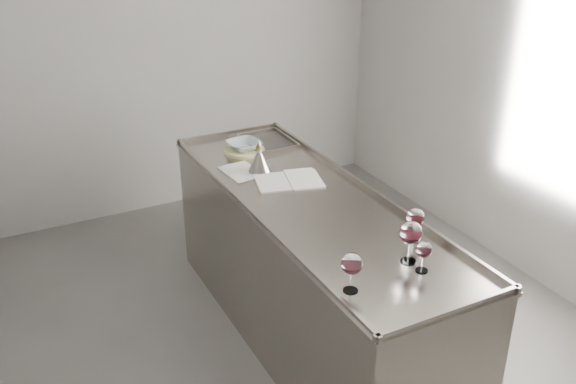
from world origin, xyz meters
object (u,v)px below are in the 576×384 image
wine_glass_left (352,265)px  wine_glass_small (424,251)px  wine_glass_right (415,218)px  wine_funnel (259,162)px  ceramic_bowl (244,145)px  wine_glass_middle (411,234)px  notebook (289,181)px  counter (309,272)px

wine_glass_left → wine_glass_small: wine_glass_left is taller
wine_glass_right → wine_funnel: bearing=105.7°
wine_glass_right → wine_funnel: 1.18m
ceramic_bowl → wine_glass_small: bearing=-85.6°
wine_glass_left → ceramic_bowl: bearing=81.8°
wine_glass_middle → ceramic_bowl: size_ratio=0.97×
wine_glass_left → notebook: size_ratio=0.42×
wine_glass_middle → wine_glass_small: (0.01, -0.09, -0.04)m
wine_glass_middle → wine_glass_right: bearing=46.1°
counter → wine_funnel: wine_funnel is taller
wine_glass_left → wine_glass_small: (0.38, -0.02, -0.03)m
counter → wine_glass_left: 1.08m
wine_glass_middle → wine_glass_right: (0.14, 0.15, -0.02)m
wine_glass_middle → wine_glass_small: bearing=-86.9°
wine_glass_right → wine_glass_middle: bearing=-133.9°
notebook → wine_funnel: bearing=127.7°
wine_glass_left → wine_glass_right: 0.56m
counter → wine_glass_middle: bearing=-82.9°
counter → wine_glass_middle: wine_glass_middle is taller
wine_glass_left → wine_glass_right: bearing=23.8°
counter → ceramic_bowl: ceramic_bowl is taller
wine_glass_small → wine_funnel: bearing=97.5°
counter → wine_glass_left: size_ratio=12.86×
wine_glass_left → ceramic_bowl: 1.72m
ceramic_bowl → wine_glass_middle: bearing=-85.5°
wine_glass_middle → wine_funnel: bearing=97.8°
wine_glass_small → counter: bearing=96.7°
counter → ceramic_bowl: (-0.03, 0.85, 0.51)m
wine_glass_small → notebook: 1.16m
counter → ceramic_bowl: size_ratio=11.05×
wine_glass_right → ceramic_bowl: (-0.27, 1.47, -0.08)m
ceramic_bowl → wine_glass_right: bearing=-79.7°
wine_glass_small → ceramic_bowl: (-0.13, 1.72, -0.06)m
wine_glass_left → wine_glass_right: (0.51, 0.23, -0.01)m
counter → wine_funnel: (-0.08, 0.51, 0.53)m
wine_glass_right → notebook: size_ratio=0.40×
counter → wine_glass_right: 0.89m
wine_funnel → ceramic_bowl: bearing=81.9°
wine_glass_right → wine_glass_small: bearing=-119.5°
notebook → ceramic_bowl: (-0.04, 0.56, 0.04)m
wine_glass_left → counter: bearing=72.1°
wine_glass_middle → wine_glass_small: wine_glass_middle is taller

